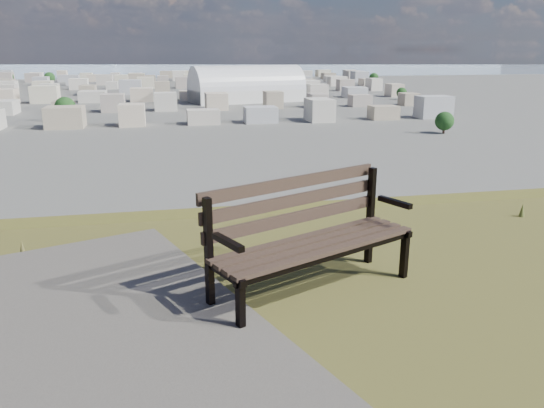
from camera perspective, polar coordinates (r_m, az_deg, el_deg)
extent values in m
cube|color=#3D2A23|center=(4.68, 6.38, -5.02)|extent=(1.87, 0.92, 0.04)
cube|color=#3D2A23|center=(4.78, 5.30, -4.56)|extent=(1.87, 0.92, 0.04)
cube|color=#3D2A23|center=(4.87, 4.26, -4.11)|extent=(1.87, 0.92, 0.04)
cube|color=#3D2A23|center=(4.97, 3.26, -3.68)|extent=(1.87, 0.92, 0.04)
cube|color=#3D2A23|center=(4.98, 2.64, -1.46)|extent=(1.85, 0.87, 0.11)
cube|color=#3D2A23|center=(4.95, 2.46, 0.41)|extent=(1.85, 0.87, 0.11)
cube|color=#3D2A23|center=(4.93, 2.28, 2.30)|extent=(1.85, 0.87, 0.11)
cube|color=black|center=(4.23, -3.41, -11.04)|extent=(0.08, 0.08, 0.49)
cube|color=black|center=(4.50, -6.80, -5.65)|extent=(0.08, 0.08, 1.03)
cube|color=black|center=(4.31, -5.08, -7.40)|extent=(0.28, 0.53, 0.06)
cube|color=black|center=(4.16, -4.77, -4.12)|extent=(0.22, 0.39, 0.05)
cube|color=black|center=(5.42, 14.06, -5.22)|extent=(0.08, 0.08, 0.49)
cube|color=black|center=(5.63, 10.53, -1.28)|extent=(0.08, 0.08, 1.03)
cube|color=black|center=(5.48, 12.44, -2.49)|extent=(0.28, 0.53, 0.06)
cube|color=black|center=(5.36, 13.06, 0.19)|extent=(0.22, 0.39, 0.05)
cube|color=black|center=(4.69, 6.46, -5.63)|extent=(1.85, 0.88, 0.04)
cube|color=black|center=(4.99, 3.17, -4.19)|extent=(1.85, 0.88, 0.04)
cube|color=#67625A|center=(4.34, -22.56, -14.72)|extent=(4.45, 5.25, 0.09)
cone|color=brown|center=(6.42, -25.26, -4.36)|extent=(0.08, 0.08, 0.19)
cone|color=brown|center=(7.95, 25.32, -0.61)|extent=(0.08, 0.08, 0.18)
cube|color=silver|center=(293.42, -2.72, 11.59)|extent=(63.62, 37.76, 6.61)
cylinder|color=white|center=(293.17, -2.73, 12.23)|extent=(63.62, 37.76, 25.13)
cube|color=#AA9C91|center=(207.00, -21.08, 8.63)|extent=(11.00, 11.00, 7.00)
cube|color=beige|center=(204.47, -14.37, 9.12)|extent=(11.00, 11.00, 7.00)
cube|color=#ADAEB2|center=(204.74, -7.56, 9.49)|extent=(11.00, 11.00, 7.00)
cube|color=beige|center=(207.80, -0.86, 9.73)|extent=(11.00, 11.00, 7.00)
cube|color=tan|center=(213.53, 5.58, 9.83)|extent=(11.00, 11.00, 7.00)
cube|color=beige|center=(221.72, 11.61, 9.82)|extent=(11.00, 11.00, 7.00)
cube|color=beige|center=(232.12, 17.15, 9.71)|extent=(11.00, 11.00, 7.00)
cube|color=beige|center=(263.35, -27.23, 9.35)|extent=(11.00, 11.00, 7.00)
cube|color=#ADAEB2|center=(258.04, -22.03, 9.85)|extent=(11.00, 11.00, 7.00)
cube|color=beige|center=(254.89, -16.65, 10.28)|extent=(11.00, 11.00, 7.00)
cube|color=tan|center=(253.97, -11.17, 10.62)|extent=(11.00, 11.00, 7.00)
cube|color=beige|center=(255.32, -5.68, 10.87)|extent=(11.00, 11.00, 7.00)
cube|color=beige|center=(258.90, -0.30, 11.03)|extent=(11.00, 11.00, 7.00)
cube|color=silver|center=(264.61, 4.90, 11.08)|extent=(11.00, 11.00, 7.00)
cube|color=#AA9C91|center=(272.33, 9.85, 11.05)|extent=(11.00, 11.00, 7.00)
cube|color=beige|center=(281.88, 14.49, 10.95)|extent=(11.00, 11.00, 7.00)
cube|color=tan|center=(314.57, -27.02, 10.22)|extent=(11.00, 11.00, 7.00)
cube|color=beige|center=(309.21, -22.67, 10.66)|extent=(11.00, 11.00, 7.00)
cube|color=beige|center=(305.64, -18.19, 11.04)|extent=(11.00, 11.00, 7.00)
cube|color=silver|center=(303.94, -13.61, 11.36)|extent=(11.00, 11.00, 7.00)
cube|color=#AA9C91|center=(304.12, -9.00, 11.61)|extent=(11.00, 11.00, 7.00)
cube|color=beige|center=(306.19, -4.42, 11.79)|extent=(11.00, 11.00, 7.00)
cube|color=#ADAEB2|center=(310.11, 0.08, 11.89)|extent=(11.00, 11.00, 7.00)
cube|color=beige|center=(315.80, 4.44, 11.93)|extent=(11.00, 11.00, 7.00)
cube|color=tan|center=(323.19, 8.63, 11.89)|extent=(11.00, 11.00, 7.00)
cube|color=beige|center=(332.15, 12.61, 11.81)|extent=(11.00, 11.00, 7.00)
cube|color=#AA9C91|center=(365.85, -26.87, 10.85)|extent=(11.00, 11.00, 7.00)
cube|color=beige|center=(360.45, -23.13, 11.24)|extent=(11.00, 11.00, 7.00)
cube|color=#ADAEB2|center=(356.59, -19.29, 11.58)|extent=(11.00, 11.00, 7.00)
cube|color=beige|center=(354.32, -15.37, 11.88)|extent=(11.00, 11.00, 7.00)
cube|color=tan|center=(353.66, -11.40, 12.12)|extent=(11.00, 11.00, 7.00)
cube|color=beige|center=(354.63, -7.44, 12.31)|extent=(11.00, 11.00, 7.00)
cube|color=beige|center=(357.21, -3.51, 12.44)|extent=(11.00, 11.00, 7.00)
cube|color=silver|center=(361.37, 0.35, 12.52)|extent=(11.00, 11.00, 7.00)
cube|color=#AA9C91|center=(367.06, 4.11, 12.53)|extent=(11.00, 11.00, 7.00)
cube|color=beige|center=(374.20, 7.74, 12.50)|extent=(11.00, 11.00, 7.00)
cube|color=#ADAEB2|center=(382.72, 11.22, 12.43)|extent=(11.00, 11.00, 7.00)
cube|color=beige|center=(417.16, -26.76, 11.33)|extent=(11.00, 11.00, 7.00)
cube|color=beige|center=(411.74, -23.48, 11.67)|extent=(11.00, 11.00, 7.00)
cube|color=silver|center=(407.66, -20.12, 11.98)|extent=(11.00, 11.00, 7.00)
cube|color=#AA9C91|center=(404.96, -16.69, 12.26)|extent=(11.00, 11.00, 7.00)
cube|color=beige|center=(403.67, -13.22, 12.49)|extent=(11.00, 11.00, 7.00)
cube|color=#ADAEB2|center=(403.81, -9.73, 12.69)|extent=(11.00, 11.00, 7.00)
cube|color=beige|center=(405.37, -6.26, 12.83)|extent=(11.00, 11.00, 7.00)
cube|color=tan|center=(408.33, -2.82, 12.93)|extent=(11.00, 11.00, 7.00)
cube|color=beige|center=(412.68, 0.56, 12.98)|extent=(11.00, 11.00, 7.00)
cube|color=beige|center=(418.36, 3.86, 12.99)|extent=(11.00, 11.00, 7.00)
cube|color=silver|center=(425.32, 7.06, 12.96)|extent=(11.00, 11.00, 7.00)
cube|color=#AA9C91|center=(433.49, 10.15, 12.90)|extent=(11.00, 11.00, 7.00)
cube|color=beige|center=(468.50, -26.67, 11.70)|extent=(11.00, 11.00, 7.00)
cube|color=tan|center=(463.05, -23.75, 12.01)|extent=(11.00, 11.00, 7.00)
cube|color=beige|center=(458.80, -20.76, 12.29)|extent=(11.00, 11.00, 7.00)
cube|color=beige|center=(455.77, -17.72, 12.55)|extent=(11.00, 11.00, 7.00)
cube|color=silver|center=(453.99, -14.64, 12.78)|extent=(11.00, 11.00, 7.00)
cube|color=#AA9C91|center=(453.48, -11.54, 12.96)|extent=(11.00, 11.00, 7.00)
cube|color=beige|center=(454.24, -8.43, 13.12)|extent=(11.00, 11.00, 7.00)
cube|color=#ADAEB2|center=(456.26, -5.34, 13.23)|extent=(11.00, 11.00, 7.00)
cube|color=beige|center=(459.52, -2.29, 13.31)|extent=(11.00, 11.00, 7.00)
cube|color=tan|center=(464.01, 0.72, 13.35)|extent=(11.00, 11.00, 7.00)
cube|color=beige|center=(469.68, 3.66, 13.35)|extent=(11.00, 11.00, 7.00)
cube|color=beige|center=(476.49, 6.53, 13.32)|extent=(11.00, 11.00, 7.00)
cube|color=silver|center=(484.40, 9.30, 13.27)|extent=(11.00, 11.00, 7.00)
cube|color=#ADAEB2|center=(519.85, -26.60, 12.00)|extent=(11.00, 11.00, 7.00)
cube|color=beige|center=(514.39, -23.97, 12.28)|extent=(11.00, 11.00, 7.00)
cube|color=tan|center=(510.00, -21.28, 12.54)|extent=(11.00, 11.00, 7.00)
cube|color=beige|center=(506.71, -18.55, 12.78)|extent=(11.00, 11.00, 7.00)
cube|color=beige|center=(504.54, -15.78, 12.99)|extent=(11.00, 11.00, 7.00)
cube|color=silver|center=(503.51, -12.98, 13.18)|extent=(11.00, 11.00, 7.00)
cube|color=#AA9C91|center=(503.62, -10.18, 13.33)|extent=(11.00, 11.00, 7.00)
cube|color=beige|center=(504.87, -7.39, 13.46)|extent=(11.00, 11.00, 7.00)
cube|color=#ADAEB2|center=(507.26, -4.61, 13.55)|extent=(11.00, 11.00, 7.00)
cube|color=beige|center=(510.76, -1.86, 13.61)|extent=(11.00, 11.00, 7.00)
cube|color=tan|center=(515.36, 0.85, 13.64)|extent=(11.00, 11.00, 7.00)
cube|color=beige|center=(521.02, 3.50, 13.64)|extent=(11.00, 11.00, 7.00)
cube|color=beige|center=(527.72, 6.10, 13.61)|extent=(11.00, 11.00, 7.00)
cube|color=silver|center=(535.41, 8.62, 13.56)|extent=(11.00, 11.00, 7.00)
cube|color=#ADAEB2|center=(571.22, -26.55, 12.24)|extent=(11.00, 11.00, 7.00)
cube|color=beige|center=(565.74, -24.15, 12.50)|extent=(11.00, 11.00, 7.00)
cube|color=tan|center=(561.24, -21.71, 12.74)|extent=(11.00, 11.00, 7.00)
cube|color=beige|center=(557.74, -19.22, 12.97)|extent=(11.00, 11.00, 7.00)
cube|color=beige|center=(555.25, -16.71, 13.17)|extent=(11.00, 11.00, 7.00)
cube|color=silver|center=(553.79, -14.17, 13.35)|extent=(11.00, 11.00, 7.00)
cube|color=#AA9C91|center=(553.37, -11.62, 13.50)|extent=(11.00, 11.00, 7.00)
cube|color=beige|center=(553.99, -9.07, 13.63)|extent=(11.00, 11.00, 7.00)
cube|color=#ADAEB2|center=(555.65, -6.53, 13.73)|extent=(11.00, 11.00, 7.00)
cube|color=beige|center=(558.33, -4.00, 13.81)|extent=(11.00, 11.00, 7.00)
cube|color=tan|center=(562.03, -1.51, 13.85)|extent=(11.00, 11.00, 7.00)
cube|color=beige|center=(566.72, 0.96, 13.88)|extent=(11.00, 11.00, 7.00)
cube|color=beige|center=(572.38, 3.37, 13.88)|extent=(11.00, 11.00, 7.00)
cube|color=silver|center=(578.98, 5.74, 13.85)|extent=(11.00, 11.00, 7.00)
cube|color=#AA9C91|center=(586.49, 8.05, 13.81)|extent=(11.00, 11.00, 7.00)
cylinder|color=#37221B|center=(189.01, 17.98, 7.54)|extent=(0.80, 0.80, 2.10)
sphere|color=black|center=(188.60, 18.06, 8.49)|extent=(6.30, 6.30, 6.30)
cylinder|color=#37221B|center=(227.49, -21.26, 8.67)|extent=(0.80, 0.80, 2.70)
sphere|color=black|center=(227.07, -21.36, 9.68)|extent=(8.10, 8.10, 8.10)
cylinder|color=#37221B|center=(313.37, 13.73, 11.02)|extent=(0.80, 0.80, 1.95)
sphere|color=black|center=(313.14, 13.77, 11.56)|extent=(5.85, 5.85, 5.85)
cylinder|color=#37221B|center=(408.48, -2.82, 12.60)|extent=(0.80, 0.80, 2.25)
sphere|color=black|center=(408.28, -2.82, 13.07)|extent=(6.75, 6.75, 6.75)
cylinder|color=#37221B|center=(471.79, -22.76, 11.92)|extent=(0.80, 0.80, 2.85)
sphere|color=black|center=(471.58, -22.81, 12.43)|extent=(8.55, 8.55, 8.55)
cylinder|color=#37221B|center=(519.47, -26.35, 11.77)|extent=(0.80, 0.80, 2.40)
sphere|color=black|center=(519.30, -26.41, 12.16)|extent=(7.20, 7.20, 7.20)
cylinder|color=#37221B|center=(306.91, -3.65, 11.36)|extent=(0.80, 0.80, 2.10)
sphere|color=black|center=(306.66, -3.66, 11.94)|extent=(6.30, 6.30, 6.30)
cylinder|color=#37221B|center=(457.35, 10.88, 12.75)|extent=(0.80, 0.80, 2.55)
sphere|color=black|center=(457.15, 10.90, 13.22)|extent=(7.65, 7.65, 7.65)
cube|color=#9CB2C7|center=(903.27, -11.76, 14.22)|extent=(2400.00, 700.00, 0.12)
cube|color=#9CADC2|center=(1401.17, -5.52, 16.01)|extent=(700.00, 220.00, 45.00)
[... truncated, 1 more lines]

